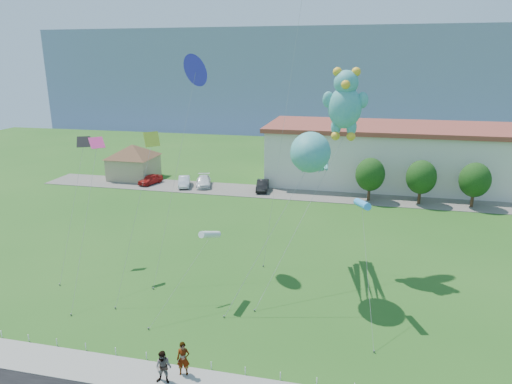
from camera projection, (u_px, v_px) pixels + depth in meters
The scene contains 24 objects.
ground at pixel (202, 353), 27.46m from camera, with size 160.00×160.00×0.00m, color #225518.
sidewalk at pixel (185, 383), 24.87m from camera, with size 80.00×2.50×0.10m, color gray.
parking_strip at pixel (290, 193), 60.21m from camera, with size 70.00×6.00×0.06m, color #59544C.
hill_ridge at pixel (335, 75), 136.30m from camera, with size 160.00×50.00×25.00m, color gray.
pavilion at pixel (133, 158), 67.32m from camera, with size 9.20×9.20×5.00m.
warehouse at pixel (491, 158), 61.92m from camera, with size 61.00×15.00×8.20m.
rope_fence at pixel (195, 363), 26.17m from camera, with size 26.05×0.05×0.50m.
tree_near at pixel (370, 174), 56.20m from camera, with size 3.60×3.60×5.47m.
tree_mid at pixel (421, 177), 54.91m from camera, with size 3.60×3.60×5.47m.
tree_far at pixel (475, 180), 53.63m from camera, with size 3.60×3.60×5.47m.
pedestrian_left at pixel (183, 359), 25.21m from camera, with size 0.72×0.48×1.99m, color gray.
pedestrian_right at pixel (163, 367), 24.57m from camera, with size 0.93×0.72×1.90m, color gray.
parked_car_red at pixel (150, 179), 64.47m from camera, with size 1.59×3.95×1.34m, color #B11915.
parked_car_silver at pixel (184, 181), 63.23m from camera, with size 1.46×4.20×1.38m, color silver.
parked_car_white at pixel (204, 181), 63.41m from camera, with size 1.91×4.70×1.36m, color white.
parked_car_black at pixel (263, 185), 61.20m from camera, with size 1.49×4.27×1.41m, color black.
octopus_kite at pixel (312, 158), 33.52m from camera, with size 6.46×11.99×12.14m.
teddy_bear_kite at pixel (345, 102), 36.01m from camera, with size 6.99×10.75×16.45m.
small_kite_cyan at pixel (362, 205), 30.53m from camera, with size 1.50×6.47×8.13m.
small_kite_pink at pixel (94, 161), 35.42m from camera, with size 2.23×8.33×11.14m.
small_kite_blue at pixel (195, 75), 36.68m from camera, with size 2.49×7.65×16.85m.
small_kite_yellow at pixel (148, 158), 32.94m from camera, with size 2.16×5.17×11.89m.
small_kite_white at pixel (210, 235), 32.52m from camera, with size 3.02×6.16×5.44m.
small_kite_black at pixel (81, 157), 38.33m from camera, with size 1.35×6.82×10.74m.
Camera 1 is at (8.43, -22.33, 17.00)m, focal length 32.00 mm.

